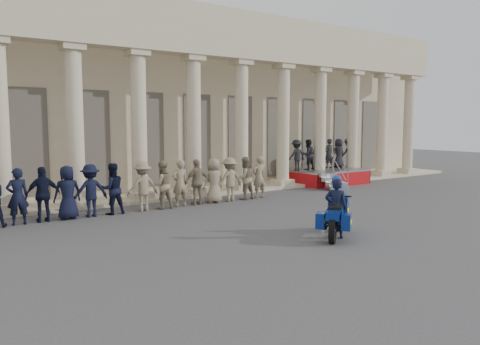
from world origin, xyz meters
name	(u,v)px	position (x,y,z in m)	size (l,w,h in m)	color
ground	(288,235)	(0.00, 0.00, 0.00)	(90.00, 90.00, 0.00)	#404042
building	(112,101)	(0.00, 14.74, 4.52)	(40.00, 12.50, 9.00)	#C1B190
officer_rank	(59,193)	(-5.04, 6.09, 0.94)	(17.86, 0.71, 1.87)	black
reviewing_stand	(324,159)	(9.53, 8.05, 1.38)	(5.07, 3.91, 2.46)	gray
motorcycle	(336,214)	(0.99, -0.98, 0.66)	(2.00, 1.70, 1.52)	black
rider	(336,207)	(0.89, -1.06, 0.91)	(0.72, 0.76, 1.84)	black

